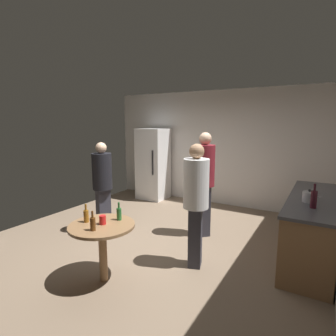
# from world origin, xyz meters

# --- Properties ---
(ground_plane) EXTENTS (5.20, 5.20, 0.10)m
(ground_plane) POSITION_xyz_m (0.00, 0.00, -0.05)
(ground_plane) COLOR #7A6651
(wall_back) EXTENTS (5.32, 0.06, 2.70)m
(wall_back) POSITION_xyz_m (0.00, 2.63, 1.35)
(wall_back) COLOR silver
(wall_back) RESTS_ON ground_plane
(refrigerator) EXTENTS (0.70, 0.68, 1.80)m
(refrigerator) POSITION_xyz_m (-1.44, 2.20, 0.90)
(refrigerator) COLOR white
(refrigerator) RESTS_ON ground_plane
(kitchen_counter) EXTENTS (0.64, 2.24, 0.90)m
(kitchen_counter) POSITION_xyz_m (2.28, 0.75, 0.45)
(kitchen_counter) COLOR olive
(kitchen_counter) RESTS_ON ground_plane
(kettle) EXTENTS (0.24, 0.17, 0.18)m
(kettle) POSITION_xyz_m (2.23, 0.44, 0.97)
(kettle) COLOR #B2B2B7
(kettle) RESTS_ON kitchen_counter
(wine_bottle_on_counter) EXTENTS (0.08, 0.08, 0.31)m
(wine_bottle_on_counter) POSITION_xyz_m (2.29, 0.17, 1.02)
(wine_bottle_on_counter) COLOR #3F141E
(wine_bottle_on_counter) RESTS_ON kitchen_counter
(foreground_table) EXTENTS (0.80, 0.80, 0.73)m
(foreground_table) POSITION_xyz_m (0.10, -1.26, 0.63)
(foreground_table) COLOR olive
(foreground_table) RESTS_ON ground_plane
(beer_bottle_amber) EXTENTS (0.06, 0.06, 0.23)m
(beer_bottle_amber) POSITION_xyz_m (-0.12, -1.30, 0.82)
(beer_bottle_amber) COLOR #8C5919
(beer_bottle_amber) RESTS_ON foreground_table
(beer_bottle_brown) EXTENTS (0.06, 0.06, 0.23)m
(beer_bottle_brown) POSITION_xyz_m (0.15, -1.45, 0.82)
(beer_bottle_brown) COLOR #593314
(beer_bottle_brown) RESTS_ON foreground_table
(beer_bottle_green) EXTENTS (0.06, 0.06, 0.23)m
(beer_bottle_green) POSITION_xyz_m (0.18, -1.04, 0.82)
(beer_bottle_green) COLOR #26662D
(beer_bottle_green) RESTS_ON foreground_table
(plastic_cup_red) EXTENTS (0.08, 0.08, 0.11)m
(plastic_cup_red) POSITION_xyz_m (0.11, -1.25, 0.79)
(plastic_cup_red) COLOR red
(plastic_cup_red) RESTS_ON foreground_table
(person_in_white_shirt) EXTENTS (0.43, 0.43, 1.69)m
(person_in_white_shirt) POSITION_xyz_m (0.93, -0.36, 0.99)
(person_in_white_shirt) COLOR #2D2D38
(person_in_white_shirt) RESTS_ON ground_plane
(person_in_black_shirt) EXTENTS (0.44, 0.44, 1.62)m
(person_in_black_shirt) POSITION_xyz_m (-0.97, -0.12, 0.94)
(person_in_black_shirt) COLOR #2D2D38
(person_in_black_shirt) RESTS_ON ground_plane
(person_in_maroon_shirt) EXTENTS (0.48, 0.48, 1.79)m
(person_in_maroon_shirt) POSITION_xyz_m (0.62, 0.67, 1.06)
(person_in_maroon_shirt) COLOR #2D2D38
(person_in_maroon_shirt) RESTS_ON ground_plane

